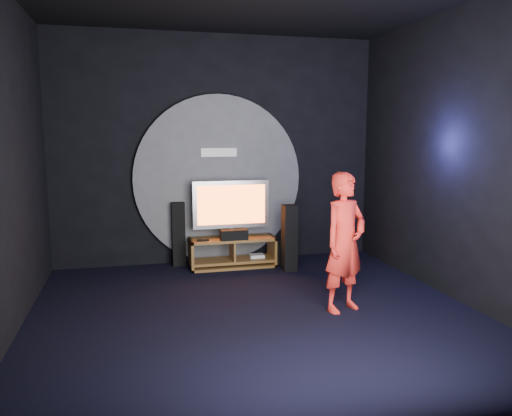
{
  "coord_description": "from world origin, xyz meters",
  "views": [
    {
      "loc": [
        -1.29,
        -5.19,
        2.04
      ],
      "look_at": [
        0.25,
        1.05,
        1.05
      ],
      "focal_mm": 35.0,
      "sensor_mm": 36.0,
      "label": 1
    }
  ],
  "objects": [
    {
      "name": "floor",
      "position": [
        0.0,
        0.0,
        0.0
      ],
      "size": [
        5.0,
        5.0,
        0.0
      ],
      "primitive_type": "plane",
      "color": "black",
      "rests_on": "ground"
    },
    {
      "name": "back_wall",
      "position": [
        0.0,
        2.5,
        1.75
      ],
      "size": [
        5.0,
        0.04,
        3.5
      ],
      "primitive_type": "cube",
      "color": "black",
      "rests_on": "ground"
    },
    {
      "name": "front_wall",
      "position": [
        0.0,
        -2.5,
        1.75
      ],
      "size": [
        5.0,
        0.04,
        3.5
      ],
      "primitive_type": "cube",
      "color": "black",
      "rests_on": "ground"
    },
    {
      "name": "left_wall",
      "position": [
        -2.5,
        0.0,
        1.75
      ],
      "size": [
        0.04,
        5.0,
        3.5
      ],
      "primitive_type": "cube",
      "color": "black",
      "rests_on": "ground"
    },
    {
      "name": "right_wall",
      "position": [
        2.5,
        0.0,
        1.75
      ],
      "size": [
        0.04,
        5.0,
        3.5
      ],
      "primitive_type": "cube",
      "color": "black",
      "rests_on": "ground"
    },
    {
      "name": "wall_disc_panel",
      "position": [
        0.0,
        2.44,
        1.3
      ],
      "size": [
        2.6,
        0.11,
        2.6
      ],
      "color": "#515156",
      "rests_on": "ground"
    },
    {
      "name": "media_console",
      "position": [
        0.14,
        2.05,
        0.2
      ],
      "size": [
        1.29,
        0.45,
        0.45
      ],
      "color": "#935E2D",
      "rests_on": "ground"
    },
    {
      "name": "tv",
      "position": [
        0.13,
        2.12,
        0.92
      ],
      "size": [
        1.16,
        0.22,
        0.86
      ],
      "color": "#A3A3AA",
      "rests_on": "media_console"
    },
    {
      "name": "center_speaker",
      "position": [
        0.13,
        1.9,
        0.53
      ],
      "size": [
        0.4,
        0.15,
        0.15
      ],
      "primitive_type": "cube",
      "color": "black",
      "rests_on": "media_console"
    },
    {
      "name": "remote",
      "position": [
        -0.33,
        1.93,
        0.46
      ],
      "size": [
        0.18,
        0.05,
        0.02
      ],
      "primitive_type": "cube",
      "color": "black",
      "rests_on": "media_console"
    },
    {
      "name": "tower_speaker_left",
      "position": [
        -0.65,
        2.35,
        0.49
      ],
      "size": [
        0.2,
        0.22,
        0.98
      ],
      "primitive_type": "cube",
      "color": "black",
      "rests_on": "ground"
    },
    {
      "name": "tower_speaker_right",
      "position": [
        0.91,
        1.66,
        0.49
      ],
      "size": [
        0.2,
        0.22,
        0.98
      ],
      "primitive_type": "cube",
      "color": "black",
      "rests_on": "ground"
    },
    {
      "name": "subwoofer",
      "position": [
        0.98,
        2.1,
        0.17
      ],
      "size": [
        0.31,
        0.31,
        0.34
      ],
      "primitive_type": "cube",
      "color": "black",
      "rests_on": "ground"
    },
    {
      "name": "player",
      "position": [
        1.01,
        -0.07,
        0.8
      ],
      "size": [
        0.68,
        0.57,
        1.59
      ],
      "primitive_type": "imported",
      "rotation": [
        0.0,
        0.0,
        0.39
      ],
      "color": "red",
      "rests_on": "ground"
    }
  ]
}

